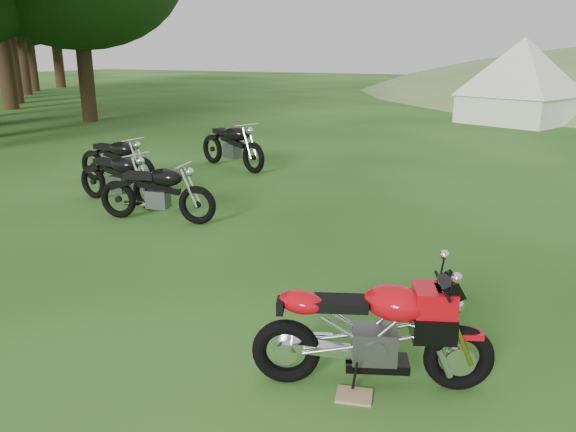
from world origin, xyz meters
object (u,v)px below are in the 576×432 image
at_px(vintage_moto_b, 116,159).
at_px(vintage_moto_c, 118,176).
at_px(vintage_moto_d, 232,144).
at_px(tent_left, 521,83).
at_px(vintage_moto_a, 156,190).
at_px(plywood_board, 354,396).
at_px(sport_motorcycle, 373,323).

bearing_deg(vintage_moto_b, vintage_moto_c, -42.40).
height_order(vintage_moto_d, tent_left, tent_left).
bearing_deg(vintage_moto_a, vintage_moto_d, 94.29).
distance_m(vintage_moto_c, tent_left, 16.41).
relative_size(plywood_board, tent_left, 0.08).
bearing_deg(plywood_board, vintage_moto_c, 147.58).
relative_size(sport_motorcycle, tent_left, 0.55).
distance_m(vintage_moto_b, tent_left, 15.74).
distance_m(sport_motorcycle, plywood_board, 0.58).
relative_size(sport_motorcycle, vintage_moto_d, 0.85).
relative_size(plywood_board, vintage_moto_c, 0.15).
distance_m(vintage_moto_a, vintage_moto_d, 4.25).
bearing_deg(vintage_moto_a, sport_motorcycle, -44.14).
bearing_deg(vintage_moto_d, vintage_moto_a, -53.31).
bearing_deg(vintage_moto_c, tent_left, 77.86).
xyz_separation_m(vintage_moto_b, vintage_moto_d, (1.21, 2.41, 0.05)).
bearing_deg(vintage_moto_d, sport_motorcycle, -30.11).
bearing_deg(vintage_moto_c, vintage_moto_d, 94.26).
relative_size(vintage_moto_b, vintage_moto_d, 0.91).
height_order(plywood_board, vintage_moto_a, vintage_moto_a).
height_order(plywood_board, tent_left, tent_left).
relative_size(vintage_moto_b, vintage_moto_c, 1.02).
xyz_separation_m(vintage_moto_b, tent_left, (6.25, 14.41, 0.93)).
bearing_deg(vintage_moto_d, vintage_moto_b, -95.91).
distance_m(vintage_moto_b, vintage_moto_c, 1.58).
xyz_separation_m(vintage_moto_a, vintage_moto_b, (-2.37, 1.68, 0.01)).
xyz_separation_m(sport_motorcycle, tent_left, (-0.60, 18.95, 0.90)).
bearing_deg(tent_left, vintage_moto_d, -90.56).
xyz_separation_m(sport_motorcycle, vintage_moto_a, (-4.48, 2.86, -0.04)).
bearing_deg(sport_motorcycle, plywood_board, -126.87).
bearing_deg(vintage_moto_c, sport_motorcycle, -24.36).
relative_size(sport_motorcycle, vintage_moto_a, 0.95).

